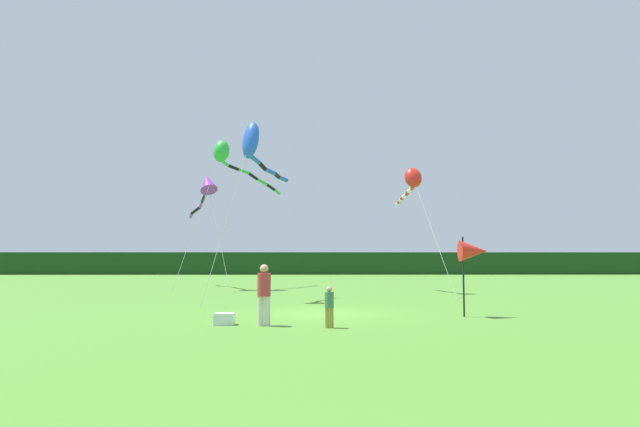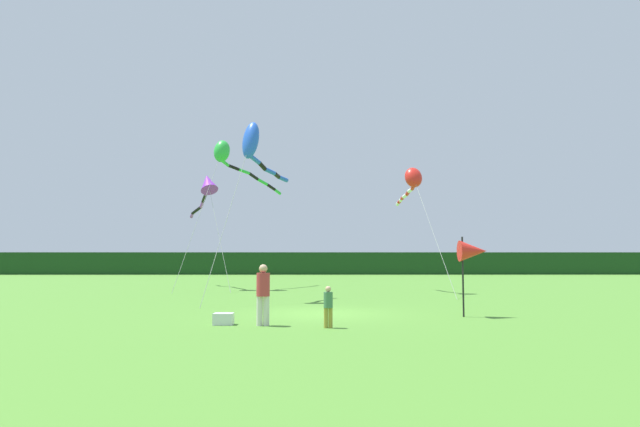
{
  "view_description": "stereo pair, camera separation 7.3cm",
  "coord_description": "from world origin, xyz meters",
  "views": [
    {
      "loc": [
        -0.24,
        -19.23,
        1.93
      ],
      "look_at": [
        0.0,
        6.0,
        3.95
      ],
      "focal_mm": 30.99,
      "sensor_mm": 36.0,
      "label": 1
    },
    {
      "loc": [
        -0.16,
        -19.23,
        1.93
      ],
      "look_at": [
        0.0,
        6.0,
        3.95
      ],
      "focal_mm": 30.99,
      "sensor_mm": 36.0,
      "label": 2
    }
  ],
  "objects": [
    {
      "name": "kite_purple",
      "position": [
        -7.0,
        14.91,
        6.35
      ],
      "size": [
        4.36,
        8.94,
        7.29
      ],
      "color": "#B2B2B2",
      "rests_on": "ground"
    },
    {
      "name": "kite_blue",
      "position": [
        -3.02,
        5.35,
        7.01
      ],
      "size": [
        3.11,
        5.85,
        8.12
      ],
      "color": "#B2B2B2",
      "rests_on": "ground"
    },
    {
      "name": "kite_red",
      "position": [
        5.16,
        11.13,
        6.21
      ],
      "size": [
        1.72,
        8.17,
        7.04
      ],
      "color": "#B2B2B2",
      "rests_on": "ground"
    },
    {
      "name": "cooler_box",
      "position": [
        -2.85,
        -3.11,
        0.17
      ],
      "size": [
        0.56,
        0.44,
        0.33
      ],
      "primitive_type": "cube",
      "color": "silver",
      "rests_on": "ground"
    },
    {
      "name": "distant_treeline",
      "position": [
        0.0,
        45.0,
        1.26
      ],
      "size": [
        108.0,
        3.18,
        2.52
      ],
      "primitive_type": "cube",
      "color": "#193D19",
      "rests_on": "ground"
    },
    {
      "name": "person_adult",
      "position": [
        -1.68,
        -3.36,
        0.97
      ],
      "size": [
        0.38,
        0.38,
        1.74
      ],
      "color": "silver",
      "rests_on": "ground"
    },
    {
      "name": "kite_green",
      "position": [
        -5.73,
        14.82,
        8.25
      ],
      "size": [
        5.3,
        9.28,
        9.28
      ],
      "color": "#B2B2B2",
      "rests_on": "ground"
    },
    {
      "name": "ground_plane",
      "position": [
        0.0,
        0.0,
        0.0
      ],
      "size": [
        120.0,
        120.0,
        0.0
      ],
      "primitive_type": "plane",
      "color": "#4C842D"
    },
    {
      "name": "person_child",
      "position": [
        0.16,
        -3.86,
        0.64
      ],
      "size": [
        0.25,
        0.25,
        1.14
      ],
      "color": "olive",
      "rests_on": "ground"
    },
    {
      "name": "banner_flag_pole",
      "position": [
        4.99,
        -1.06,
        2.13
      ],
      "size": [
        0.9,
        0.7,
        2.62
      ],
      "color": "black",
      "rests_on": "ground"
    }
  ]
}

